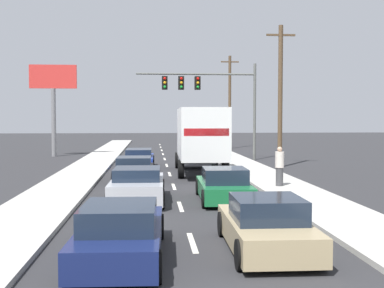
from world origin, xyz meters
name	(u,v)px	position (x,y,z in m)	size (l,w,h in m)	color
ground_plane	(167,167)	(0.00, 25.00, 0.00)	(140.00, 140.00, 0.00)	#2B2B2D
sidewalk_right	(261,175)	(4.81, 20.00, 0.07)	(2.52, 80.00, 0.14)	#B2AFA8
sidewalk_left	(77,177)	(-4.81, 20.00, 0.07)	(2.52, 80.00, 0.14)	#B2AFA8
lane_markings	(168,169)	(0.00, 23.84, 0.00)	(0.14, 57.00, 0.01)	silver
car_blue	(139,159)	(-1.75, 24.80, 0.56)	(1.89, 4.49, 1.19)	#1E389E
car_black	(134,170)	(-1.83, 18.50, 0.54)	(1.99, 4.25, 1.20)	black
car_silver	(137,186)	(-1.51, 12.48, 0.58)	(2.07, 4.29, 1.27)	#B7BABF
car_navy	(121,234)	(-1.68, 5.02, 0.57)	(1.98, 4.57, 1.25)	#141E4C
box_truck	(200,136)	(1.69, 21.32, 2.06)	(2.72, 8.01, 3.59)	white
car_green	(224,186)	(1.68, 12.37, 0.55)	(1.95, 4.11, 1.25)	#196B38
car_tan	(266,227)	(1.64, 5.44, 0.57)	(1.90, 4.05, 1.28)	tan
traffic_signal_mast	(201,89)	(2.62, 30.03, 5.17)	(8.69, 0.69, 7.01)	#595B56
utility_pole_mid	(280,95)	(6.97, 24.50, 4.52)	(1.80, 0.28, 8.76)	brown
utility_pole_far	(230,101)	(6.86, 43.61, 4.77)	(1.80, 0.28, 9.25)	brown
roadside_billboard	(53,92)	(-8.73, 34.62, 5.12)	(3.70, 0.36, 7.28)	slate
pedestrian_near_corner	(280,166)	(4.53, 15.24, 0.99)	(0.38, 0.38, 1.70)	#3F3F42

